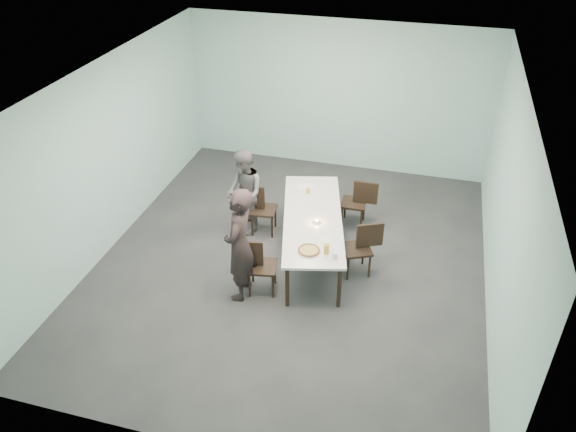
% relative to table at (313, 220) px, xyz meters
% --- Properties ---
extents(ground, '(7.00, 7.00, 0.00)m').
position_rel_table_xyz_m(ground, '(-0.28, -0.26, -0.69)').
color(ground, '#333335').
rests_on(ground, ground).
extents(room_shell, '(6.02, 7.02, 3.01)m').
position_rel_table_xyz_m(room_shell, '(-0.28, -0.26, 1.33)').
color(room_shell, '#AAD6D3').
rests_on(room_shell, ground).
extents(table, '(1.50, 2.74, 0.75)m').
position_rel_table_xyz_m(table, '(0.00, 0.00, 0.00)').
color(table, white).
rests_on(table, ground).
extents(chair_near_left, '(0.64, 0.49, 0.87)m').
position_rel_table_xyz_m(chair_near_left, '(-0.60, -1.04, -0.19)').
color(chair_near_left, black).
rests_on(chair_near_left, ground).
extents(chair_far_left, '(0.63, 0.46, 0.87)m').
position_rel_table_xyz_m(chair_far_left, '(-1.04, 0.46, -0.19)').
color(chair_far_left, black).
rests_on(chair_far_left, ground).
extents(chair_near_right, '(0.65, 0.56, 0.87)m').
position_rel_table_xyz_m(chair_near_right, '(0.83, -0.20, -0.19)').
color(chair_near_right, black).
rests_on(chair_near_right, ground).
extents(chair_far_right, '(0.61, 0.42, 0.87)m').
position_rel_table_xyz_m(chair_far_right, '(0.56, 1.09, -0.19)').
color(chair_far_right, black).
rests_on(chair_far_right, ground).
extents(diner_near, '(0.44, 0.66, 1.78)m').
position_rel_table_xyz_m(diner_near, '(-0.79, -1.19, 0.20)').
color(diner_near, black).
rests_on(diner_near, ground).
extents(diner_far, '(0.88, 0.92, 1.50)m').
position_rel_table_xyz_m(diner_far, '(-1.27, 0.43, 0.06)').
color(diner_far, slate).
rests_on(diner_far, ground).
extents(pizza, '(0.34, 0.34, 0.04)m').
position_rel_table_xyz_m(pizza, '(0.15, -0.90, 0.08)').
color(pizza, white).
rests_on(pizza, table).
extents(side_plate, '(0.18, 0.18, 0.01)m').
position_rel_table_xyz_m(side_plate, '(0.32, -0.57, 0.06)').
color(side_plate, white).
rests_on(side_plate, table).
extents(beer_glass, '(0.08, 0.08, 0.15)m').
position_rel_table_xyz_m(beer_glass, '(0.40, -0.88, 0.13)').
color(beer_glass, gold).
rests_on(beer_glass, table).
extents(water_tumbler, '(0.08, 0.08, 0.09)m').
position_rel_table_xyz_m(water_tumbler, '(0.53, -0.96, 0.10)').
color(water_tumbler, silver).
rests_on(water_tumbler, table).
extents(tealight, '(0.06, 0.06, 0.05)m').
position_rel_table_xyz_m(tealight, '(0.10, -0.15, 0.08)').
color(tealight, silver).
rests_on(tealight, table).
extents(amber_tumbler, '(0.07, 0.07, 0.08)m').
position_rel_table_xyz_m(amber_tumbler, '(-0.24, 0.70, 0.10)').
color(amber_tumbler, gold).
rests_on(amber_tumbler, table).
extents(menu, '(0.34, 0.29, 0.01)m').
position_rel_table_xyz_m(menu, '(-0.32, 0.88, 0.06)').
color(menu, silver).
rests_on(menu, table).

